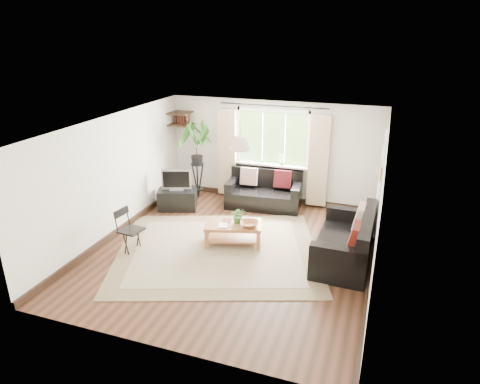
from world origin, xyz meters
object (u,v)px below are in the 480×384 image
(sofa_right, at_px, (344,238))
(folding_chair, at_px, (131,231))
(sofa_back, at_px, (264,191))
(coffee_table, at_px, (233,234))
(palm_stand, at_px, (197,161))
(tv_stand, at_px, (177,199))

(sofa_right, distance_m, folding_chair, 3.89)
(sofa_back, bearing_deg, sofa_right, -48.23)
(coffee_table, height_order, palm_stand, palm_stand)
(tv_stand, bearing_deg, folding_chair, -105.75)
(palm_stand, bearing_deg, tv_stand, -99.36)
(coffee_table, distance_m, folding_chair, 1.92)
(sofa_back, xyz_separation_m, palm_stand, (-1.71, 0.06, 0.53))
(tv_stand, distance_m, folding_chair, 2.09)
(sofa_right, bearing_deg, tv_stand, -105.03)
(sofa_right, bearing_deg, palm_stand, -116.58)
(tv_stand, height_order, folding_chair, folding_chair)
(sofa_right, xyz_separation_m, palm_stand, (-3.75, 1.97, 0.50))
(sofa_back, relative_size, sofa_right, 0.93)
(coffee_table, relative_size, palm_stand, 0.58)
(palm_stand, bearing_deg, sofa_right, -27.76)
(sofa_back, distance_m, coffee_table, 2.00)
(sofa_back, relative_size, palm_stand, 0.91)
(sofa_right, height_order, folding_chair, sofa_right)
(sofa_right, bearing_deg, folding_chair, -74.75)
(sofa_back, xyz_separation_m, sofa_right, (2.04, -1.91, 0.03))
(tv_stand, bearing_deg, coffee_table, -52.54)
(tv_stand, relative_size, palm_stand, 0.47)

